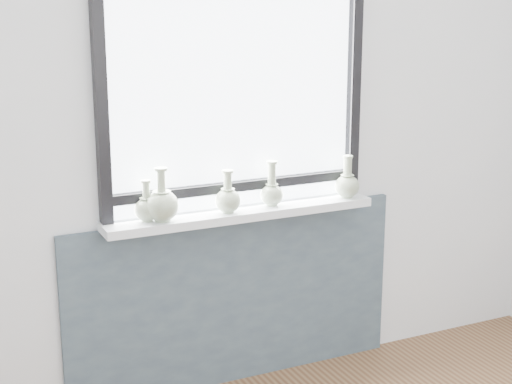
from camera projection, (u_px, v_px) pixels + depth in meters
name	position (u px, v px, depth m)	size (l,w,h in m)	color
back_wall	(232.00, 121.00, 3.64)	(3.60, 0.02, 2.60)	silver
apron_panel	(236.00, 298.00, 3.83)	(1.70, 0.03, 0.86)	#455861
windowsill	(241.00, 213.00, 3.65)	(1.32, 0.18, 0.04)	silver
window	(235.00, 92.00, 3.57)	(1.30, 0.06, 1.05)	black
vase_a	(147.00, 208.00, 3.45)	(0.11, 0.11, 0.19)	#A4B594
vase_b	(162.00, 204.00, 3.44)	(0.15, 0.15, 0.24)	#A4B594
vase_c	(228.00, 198.00, 3.58)	(0.12, 0.12, 0.20)	#A4B594
vase_d	(272.00, 192.00, 3.70)	(0.11, 0.11, 0.22)	#A4B594
vase_e	(347.00, 184.00, 3.84)	(0.12, 0.12, 0.21)	#A4B594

